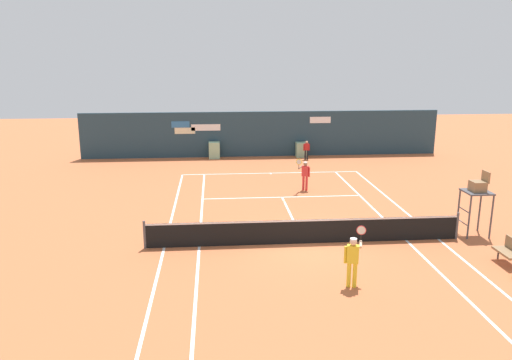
% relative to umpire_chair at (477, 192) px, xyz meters
% --- Properties ---
extents(ground_plane, '(80.00, 80.00, 0.01)m').
position_rel_umpire_chair_xyz_m(ground_plane, '(-6.89, 0.19, -1.79)').
color(ground_plane, '#BC6038').
extents(tennis_net, '(12.10, 0.10, 1.07)m').
position_rel_umpire_chair_xyz_m(tennis_net, '(-6.89, -0.39, -1.28)').
color(tennis_net, '#4C4C51').
rests_on(tennis_net, ground_plane).
extents(sponsor_back_wall, '(25.00, 1.02, 3.14)m').
position_rel_umpire_chair_xyz_m(sponsor_back_wall, '(-6.93, 16.58, -0.27)').
color(sponsor_back_wall, '#233D4C').
rests_on(sponsor_back_wall, ground_plane).
extents(umpire_chair, '(1.00, 1.00, 2.61)m').
position_rel_umpire_chair_xyz_m(umpire_chair, '(0.00, 0.00, 0.00)').
color(umpire_chair, '#47474C').
rests_on(umpire_chair, ground_plane).
extents(player_bench, '(0.54, 1.13, 0.88)m').
position_rel_umpire_chair_xyz_m(player_bench, '(-0.23, -2.90, -1.28)').
color(player_bench, '#38383D').
rests_on(player_bench, ground_plane).
extents(player_on_baseline, '(0.79, 0.62, 1.78)m').
position_rel_umpire_chair_xyz_m(player_on_baseline, '(-5.53, 7.24, -0.86)').
color(player_on_baseline, red).
rests_on(player_on_baseline, ground_plane).
extents(player_near_side, '(0.78, 0.66, 1.84)m').
position_rel_umpire_chair_xyz_m(player_near_side, '(-6.08, -4.14, -0.82)').
color(player_near_side, yellow).
rests_on(player_near_side, ground_plane).
extents(ball_kid_centre_post, '(0.43, 0.18, 1.29)m').
position_rel_umpire_chair_xyz_m(ball_kid_centre_post, '(-4.01, 15.10, -1.04)').
color(ball_kid_centre_post, black).
rests_on(ball_kid_centre_post, ground_plane).
extents(tennis_ball_mid_court, '(0.07, 0.07, 0.07)m').
position_rel_umpire_chair_xyz_m(tennis_ball_mid_court, '(-6.91, 5.22, -1.76)').
color(tennis_ball_mid_court, '#CCE033').
rests_on(tennis_ball_mid_court, ground_plane).
extents(tennis_ball_near_service_line, '(0.07, 0.07, 0.07)m').
position_rel_umpire_chair_xyz_m(tennis_ball_near_service_line, '(-8.13, 1.72, -1.76)').
color(tennis_ball_near_service_line, '#CCE033').
rests_on(tennis_ball_near_service_line, ground_plane).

